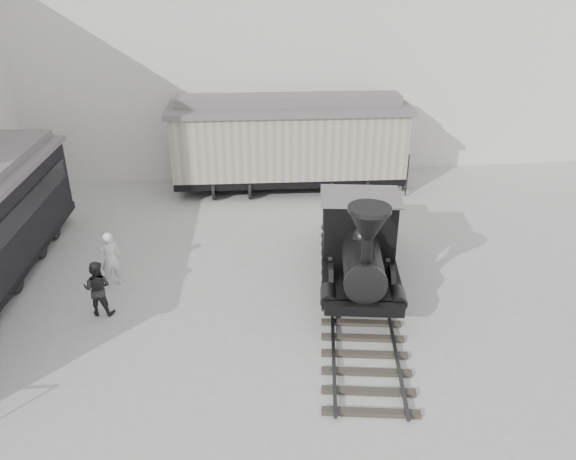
{
  "coord_description": "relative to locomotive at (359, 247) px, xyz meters",
  "views": [
    {
      "loc": [
        -2.48,
        -11.36,
        9.32
      ],
      "look_at": [
        -0.53,
        3.57,
        2.0
      ],
      "focal_mm": 35.0,
      "sensor_mm": 36.0,
      "label": 1
    }
  ],
  "objects": [
    {
      "name": "ground",
      "position": [
        -1.64,
        -3.48,
        -1.34
      ],
      "size": [
        90.0,
        90.0,
        0.0
      ],
      "primitive_type": "plane",
      "color": "#9E9E9B"
    },
    {
      "name": "north_wall",
      "position": [
        -1.64,
        11.51,
        4.22
      ],
      "size": [
        34.0,
        2.51,
        11.0
      ],
      "color": "silver",
      "rests_on": "ground"
    },
    {
      "name": "locomotive",
      "position": [
        0.0,
        0.0,
        0.0
      ],
      "size": [
        4.05,
        10.5,
        3.63
      ],
      "rotation": [
        0.0,
        0.0,
        -0.18
      ],
      "color": "black",
      "rests_on": "ground"
    },
    {
      "name": "boxcar",
      "position": [
        -1.05,
        8.46,
        0.84
      ],
      "size": [
        10.34,
        3.78,
        4.16
      ],
      "rotation": [
        0.0,
        0.0,
        -0.06
      ],
      "color": "black",
      "rests_on": "ground"
    },
    {
      "name": "visitor_a",
      "position": [
        -7.62,
        1.01,
        -0.43
      ],
      "size": [
        0.74,
        0.57,
        1.81
      ],
      "primitive_type": "imported",
      "rotation": [
        0.0,
        0.0,
        3.37
      ],
      "color": "silver",
      "rests_on": "ground"
    },
    {
      "name": "visitor_b",
      "position": [
        -7.75,
        -0.6,
        -0.5
      ],
      "size": [
        0.92,
        0.77,
        1.68
      ],
      "primitive_type": "imported",
      "rotation": [
        0.0,
        0.0,
        2.96
      ],
      "color": "#242424",
      "rests_on": "ground"
    }
  ]
}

